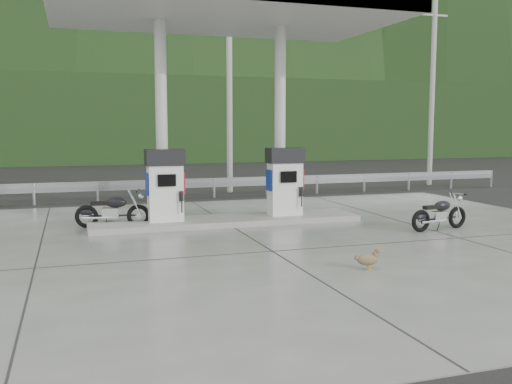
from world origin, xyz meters
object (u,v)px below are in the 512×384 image
object	(u,v)px
gas_pump_right	(285,182)
duck	(367,260)
gas_pump_left	(165,185)
motorcycle_right	(439,214)
motorcycle_left	(113,211)

from	to	relation	value
gas_pump_right	duck	bearing A→B (deg)	-95.26
gas_pump_left	gas_pump_right	distance (m)	3.20
gas_pump_left	motorcycle_right	world-z (taller)	gas_pump_left
gas_pump_right	motorcycle_left	world-z (taller)	gas_pump_right
motorcycle_right	gas_pump_left	bearing A→B (deg)	149.03
gas_pump_right	motorcycle_right	size ratio (longest dim) A/B	1.11
gas_pump_left	motorcycle_left	size ratio (longest dim) A/B	1.04
motorcycle_left	motorcycle_right	xyz separation A→B (m)	(7.56, -2.82, -0.02)
duck	gas_pump_right	bearing A→B (deg)	96.29
motorcycle_right	duck	xyz separation A→B (m)	(-3.59, -2.92, -0.22)
gas_pump_left	motorcycle_left	world-z (taller)	gas_pump_left
gas_pump_right	motorcycle_right	xyz separation A→B (m)	(3.09, -2.48, -0.67)
gas_pump_right	duck	xyz separation A→B (m)	(-0.50, -5.39, -0.88)
gas_pump_right	gas_pump_left	bearing A→B (deg)	180.00
motorcycle_left	motorcycle_right	bearing A→B (deg)	-8.17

